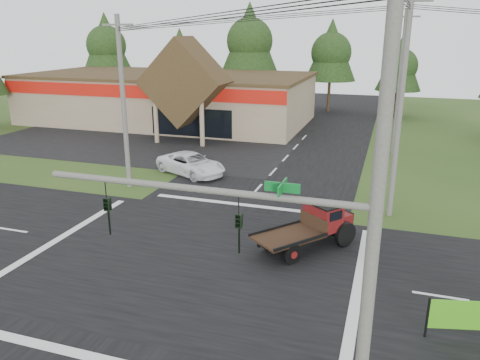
% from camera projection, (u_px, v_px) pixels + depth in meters
% --- Properties ---
extents(ground, '(120.00, 120.00, 0.00)m').
position_uv_depth(ground, '(195.00, 259.00, 20.49)').
color(ground, '#294418').
rests_on(ground, ground).
extents(road_ns, '(12.00, 120.00, 0.02)m').
position_uv_depth(road_ns, '(195.00, 258.00, 20.48)').
color(road_ns, black).
rests_on(road_ns, ground).
extents(road_ew, '(120.00, 12.00, 0.02)m').
position_uv_depth(road_ew, '(195.00, 258.00, 20.48)').
color(road_ew, black).
rests_on(road_ew, ground).
extents(parking_apron, '(28.00, 14.00, 0.02)m').
position_uv_depth(parking_apron, '(135.00, 143.00, 41.84)').
color(parking_apron, black).
rests_on(parking_apron, ground).
extents(cvs_building, '(30.40, 18.20, 9.19)m').
position_uv_depth(cvs_building, '(169.00, 96.00, 51.09)').
color(cvs_building, gray).
rests_on(cvs_building, ground).
extents(traffic_signal_mast, '(8.12, 0.24, 7.00)m').
position_uv_depth(traffic_signal_mast, '(294.00, 265.00, 10.63)').
color(traffic_signal_mast, '#595651').
rests_on(traffic_signal_mast, ground).
extents(utility_pole_nr, '(2.00, 0.30, 11.00)m').
position_uv_depth(utility_pole_nr, '(375.00, 224.00, 9.77)').
color(utility_pole_nr, '#595651').
rests_on(utility_pole_nr, ground).
extents(utility_pole_nw, '(2.00, 0.30, 10.50)m').
position_uv_depth(utility_pole_nw, '(123.00, 103.00, 28.47)').
color(utility_pole_nw, '#595651').
rests_on(utility_pole_nw, ground).
extents(utility_pole_ne, '(2.00, 0.30, 11.50)m').
position_uv_depth(utility_pole_ne, '(400.00, 107.00, 23.60)').
color(utility_pole_ne, '#595651').
rests_on(utility_pole_ne, ground).
extents(utility_pole_n, '(2.00, 0.30, 11.20)m').
position_uv_depth(utility_pole_n, '(400.00, 83.00, 36.34)').
color(utility_pole_n, '#595651').
rests_on(utility_pole_n, ground).
extents(tree_row_a, '(6.72, 6.72, 12.12)m').
position_uv_depth(tree_row_a, '(106.00, 43.00, 63.18)').
color(tree_row_a, '#332316').
rests_on(tree_row_a, ground).
extents(tree_row_b, '(5.60, 5.60, 10.10)m').
position_uv_depth(tree_row_b, '(180.00, 54.00, 62.44)').
color(tree_row_b, '#332316').
rests_on(tree_row_b, ground).
extents(tree_row_c, '(7.28, 7.28, 13.13)m').
position_uv_depth(tree_row_c, '(250.00, 39.00, 57.98)').
color(tree_row_c, '#332316').
rests_on(tree_row_c, ground).
extents(tree_row_d, '(6.16, 6.16, 11.11)m').
position_uv_depth(tree_row_d, '(331.00, 51.00, 56.34)').
color(tree_row_d, '#332316').
rests_on(tree_row_d, ground).
extents(tree_row_e, '(5.04, 5.04, 9.09)m').
position_uv_depth(tree_row_e, '(400.00, 64.00, 52.57)').
color(tree_row_e, '#332316').
rests_on(tree_row_e, ground).
extents(antique_flatbed_truck, '(4.59, 5.06, 2.08)m').
position_uv_depth(antique_flatbed_truck, '(306.00, 228.00, 21.14)').
color(antique_flatbed_truck, '#4E0F0B').
rests_on(antique_flatbed_truck, ground).
extents(white_pickup, '(5.83, 4.43, 1.47)m').
position_uv_depth(white_pickup, '(191.00, 164.00, 32.53)').
color(white_pickup, white).
rests_on(white_pickup, ground).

